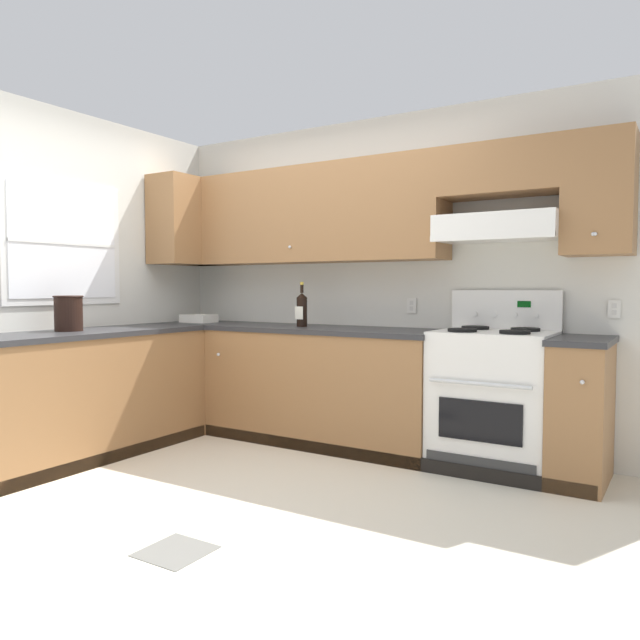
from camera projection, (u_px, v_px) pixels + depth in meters
ground_plane at (216, 486)px, 3.73m from camera, size 7.04×7.04×0.00m
floor_accent_tile at (176, 551)px, 2.81m from camera, size 0.30×0.30×0.01m
wall_back at (383, 254)px, 4.74m from camera, size 4.68×0.57×2.55m
wall_left at (77, 271)px, 4.68m from camera, size 0.47×4.00×2.55m
counter_back_run at (318, 385)px, 4.77m from camera, size 3.60×0.65×0.91m
counter_left_run at (83, 395)px, 4.35m from camera, size 0.63×1.91×0.91m
stove at (493, 398)px, 4.06m from camera, size 0.76×0.62×1.20m
wine_bottle at (302, 309)px, 4.79m from camera, size 0.08×0.09×0.35m
bowl at (199, 320)px, 5.38m from camera, size 0.28×0.20×0.07m
bucket at (68, 313)px, 4.31m from camera, size 0.21×0.21×0.25m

